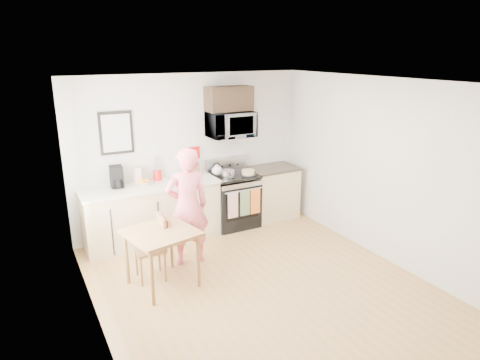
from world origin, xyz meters
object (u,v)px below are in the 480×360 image
microwave (230,124)px  dining_table (161,238)px  cake (248,173)px  chair (158,238)px  range (234,201)px  person (187,207)px

microwave → dining_table: size_ratio=0.91×
microwave → cake: (0.20, -0.26, -0.79)m
dining_table → chair: (0.03, 0.22, -0.11)m
range → chair: (-1.70, -1.12, 0.13)m
microwave → person: 1.80m
range → dining_table: range is taller
cake → range: bearing=141.6°
microwave → cake: size_ratio=2.84×
range → dining_table: 2.20m
person → dining_table: bearing=45.2°
range → person: bearing=-143.2°
dining_table → cake: size_ratio=3.12×
cake → chair: bearing=-153.2°
dining_table → chair: size_ratio=0.96×
range → dining_table: size_ratio=1.39×
person → chair: bearing=29.1°
person → chair: size_ratio=1.94×
chair → dining_table: bearing=-94.2°
dining_table → chair: 0.25m
range → person: (-1.19, -0.89, 0.41)m
chair → cake: cake is taller
range → microwave: microwave is taller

